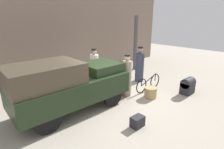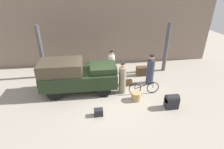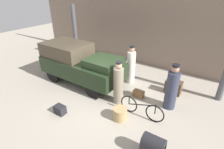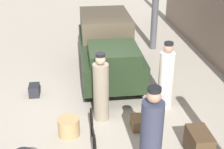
% 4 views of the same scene
% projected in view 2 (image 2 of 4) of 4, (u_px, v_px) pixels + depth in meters
% --- Properties ---
extents(ground_plane, '(30.00, 30.00, 0.00)m').
position_uv_depth(ground_plane, '(109.00, 92.00, 9.64)').
color(ground_plane, '#A89E8E').
extents(station_building_facade, '(16.00, 0.15, 4.50)m').
position_uv_depth(station_building_facade, '(102.00, 33.00, 12.24)').
color(station_building_facade, gray).
rests_on(station_building_facade, ground).
extents(canopy_pillar_left, '(0.24, 0.24, 3.27)m').
position_uv_depth(canopy_pillar_left, '(41.00, 52.00, 10.53)').
color(canopy_pillar_left, '#4C4C51').
rests_on(canopy_pillar_left, ground).
extents(canopy_pillar_right, '(0.24, 0.24, 3.27)m').
position_uv_depth(canopy_pillar_right, '(166.00, 47.00, 11.39)').
color(canopy_pillar_right, '#4C4C51').
rests_on(canopy_pillar_right, ground).
extents(truck, '(3.94, 1.67, 1.81)m').
position_uv_depth(truck, '(76.00, 75.00, 9.27)').
color(truck, black).
rests_on(truck, ground).
extents(bicycle, '(1.65, 0.04, 0.71)m').
position_uv_depth(bicycle, '(144.00, 88.00, 9.33)').
color(bicycle, black).
rests_on(bicycle, ground).
extents(wicker_basket, '(0.50, 0.50, 0.43)m').
position_uv_depth(wicker_basket, '(136.00, 96.00, 8.86)').
color(wicker_basket, tan).
rests_on(wicker_basket, ground).
extents(porter_lifting_near_truck, '(0.38, 0.38, 1.81)m').
position_uv_depth(porter_lifting_near_truck, '(112.00, 66.00, 10.70)').
color(porter_lifting_near_truck, silver).
rests_on(porter_lifting_near_truck, ground).
extents(porter_carrying_trunk, '(0.38, 0.38, 1.75)m').
position_uv_depth(porter_carrying_trunk, '(122.00, 79.00, 9.24)').
color(porter_carrying_trunk, gray).
rests_on(porter_carrying_trunk, ground).
extents(porter_standing_middle, '(0.44, 0.44, 1.79)m').
position_uv_depth(porter_standing_middle, '(150.00, 71.00, 10.15)').
color(porter_standing_middle, '#33384C').
rests_on(porter_standing_middle, ground).
extents(trunk_large_brown, '(0.67, 0.42, 0.58)m').
position_uv_depth(trunk_large_brown, '(142.00, 71.00, 11.32)').
color(trunk_large_brown, '#4C3823').
rests_on(trunk_large_brown, ground).
extents(trunk_wicker_pale, '(0.44, 0.26, 0.28)m').
position_uv_depth(trunk_wicker_pale, '(128.00, 82.00, 10.31)').
color(trunk_wicker_pale, brown).
rests_on(trunk_wicker_pale, ground).
extents(suitcase_small_leather, '(0.40, 0.28, 0.32)m').
position_uv_depth(suitcase_small_leather, '(99.00, 112.00, 7.81)').
color(suitcase_small_leather, '#232328').
rests_on(suitcase_small_leather, ground).
extents(trunk_barrel_dark, '(0.59, 0.42, 0.71)m').
position_uv_depth(trunk_barrel_dark, '(172.00, 101.00, 8.24)').
color(trunk_barrel_dark, '#232328').
rests_on(trunk_barrel_dark, ground).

